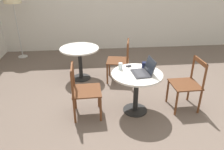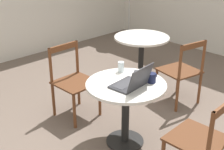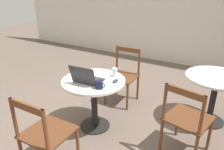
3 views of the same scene
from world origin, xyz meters
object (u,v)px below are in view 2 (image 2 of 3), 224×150
(cafe_table_mid, at_px, (141,46))
(chair_near_front, at_px, (202,141))
(mug, at_px, (152,78))
(chair_mid_front, at_px, (182,72))
(chair_near_back, at_px, (73,81))
(cafe_table_near, at_px, (126,97))
(laptop, at_px, (132,82))
(drinking_glass, at_px, (121,67))
(mouse, at_px, (138,72))

(cafe_table_mid, relative_size, chair_near_front, 0.92)
(mug, bearing_deg, chair_mid_front, 15.70)
(chair_near_back, xyz_separation_m, chair_mid_front, (1.19, -0.74, 0.00))
(chair_near_back, xyz_separation_m, mug, (0.23, -1.01, 0.30))
(cafe_table_near, distance_m, mug, 0.33)
(cafe_table_mid, bearing_deg, mug, -135.65)
(laptop, xyz_separation_m, mug, (0.23, -0.07, -0.00))
(cafe_table_near, height_order, mug, mug)
(laptop, height_order, drinking_glass, laptop)
(cafe_table_near, relative_size, cafe_table_mid, 1.00)
(chair_mid_front, bearing_deg, mouse, -178.68)
(mouse, bearing_deg, chair_near_back, 111.26)
(chair_near_front, bearing_deg, chair_mid_front, 40.68)
(chair_near_front, xyz_separation_m, mouse, (0.25, 0.96, 0.27))
(cafe_table_mid, height_order, laptop, laptop)
(chair_near_front, bearing_deg, laptop, 93.50)
(chair_mid_front, bearing_deg, laptop, -170.27)
(chair_near_back, height_order, laptop, laptop)
(chair_near_front, bearing_deg, cafe_table_near, 91.56)
(mouse, xyz_separation_m, mug, (-0.07, -0.25, 0.03))
(chair_near_front, bearing_deg, mug, 75.90)
(chair_near_back, distance_m, drinking_glass, 0.71)
(chair_mid_front, relative_size, drinking_glass, 7.74)
(cafe_table_mid, xyz_separation_m, drinking_glass, (-1.16, -0.70, 0.21))
(chair_near_front, height_order, mug, chair_near_front)
(cafe_table_mid, relative_size, mouse, 8.12)
(chair_mid_front, height_order, mug, chair_mid_front)
(chair_near_front, height_order, chair_mid_front, same)
(cafe_table_near, height_order, chair_mid_front, chair_mid_front)
(cafe_table_mid, height_order, mug, mug)
(cafe_table_near, distance_m, mouse, 0.33)
(cafe_table_near, height_order, chair_near_front, chair_near_front)
(drinking_glass, bearing_deg, chair_mid_front, -7.63)
(laptop, bearing_deg, chair_mid_front, 9.73)
(chair_near_back, height_order, drinking_glass, chair_near_back)
(chair_near_back, height_order, mug, chair_near_back)
(mug, bearing_deg, cafe_table_mid, 44.35)
(chair_near_front, xyz_separation_m, chair_near_back, (-0.05, 1.72, 0.00))
(cafe_table_mid, relative_size, mug, 6.43)
(mouse, relative_size, mug, 0.79)
(cafe_table_mid, relative_size, chair_near_back, 0.92)
(chair_near_back, bearing_deg, mug, -77.39)
(chair_near_back, relative_size, mug, 6.98)
(cafe_table_near, bearing_deg, laptop, -103.98)
(mouse, bearing_deg, chair_mid_front, 1.32)
(cafe_table_mid, distance_m, chair_mid_front, 0.86)
(chair_mid_front, bearing_deg, chair_near_front, -139.32)
(mouse, relative_size, drinking_glass, 0.88)
(laptop, bearing_deg, cafe_table_mid, 37.43)
(mouse, bearing_deg, drinking_glass, 122.68)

